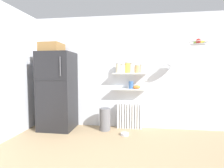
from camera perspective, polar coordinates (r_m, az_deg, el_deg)
ground_plane at (r=2.84m, az=2.49°, el=-23.39°), size 7.04×7.04×0.00m
back_wall at (r=4.07m, az=4.66°, el=3.93°), size 7.04×0.10×2.60m
refrigerator at (r=4.11m, az=-17.68°, el=-1.58°), size 0.74×0.69×1.95m
radiator at (r=4.06m, az=5.80°, el=-10.49°), size 0.56×0.12×0.58m
wall_shelf_lower at (r=3.92m, az=5.85°, el=-1.72°), size 0.76×0.22×0.02m
wall_shelf_upper at (r=3.90m, az=5.89°, el=3.47°), size 0.76×0.22×0.02m
storage_jar_0 at (r=3.92m, az=2.09°, el=5.24°), size 0.12×0.12×0.22m
storage_jar_1 at (r=3.91m, az=3.61°, el=5.11°), size 0.12×0.12×0.20m
storage_jar_2 at (r=3.91m, az=5.14°, el=5.40°), size 0.11×0.11×0.24m
storage_jar_3 at (r=3.90m, az=6.67°, el=5.28°), size 0.11×0.11×0.22m
storage_jar_4 at (r=3.90m, az=8.20°, el=4.96°), size 0.09×0.09×0.18m
storage_jar_5 at (r=3.90m, az=9.73°, el=4.98°), size 0.08×0.08×0.19m
vase at (r=3.91m, az=6.33°, el=-0.31°), size 0.10×0.10×0.17m
shelf_bowl at (r=3.92m, az=8.18°, el=-0.99°), size 0.18×0.18×0.08m
trash_bin at (r=3.93m, az=-2.37°, el=-11.60°), size 0.24×0.24×0.50m
pet_food_bowl at (r=3.71m, az=4.27°, el=-16.22°), size 0.17×0.17×0.05m
hanging_fruit_basket at (r=3.73m, az=26.72°, el=12.23°), size 0.34×0.34×0.10m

